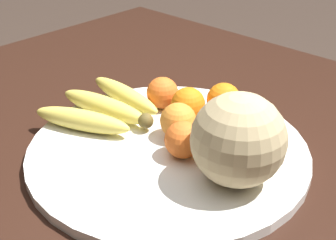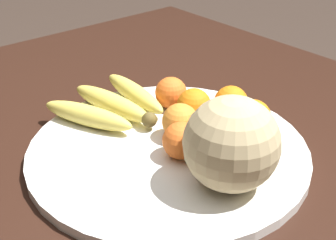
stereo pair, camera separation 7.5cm
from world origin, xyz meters
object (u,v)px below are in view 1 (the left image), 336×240
orange_front_right (224,100)px  orange_back_right (230,127)px  fruit_bowl (168,150)px  kitchen_table (179,178)px  orange_mid_center (178,121)px  orange_front_left (162,93)px  orange_back_left (183,140)px  orange_top_small (188,104)px  orange_side_extra (248,113)px  melon (238,140)px  banana_bunch (105,107)px

orange_front_right → orange_back_right: same height
fruit_bowl → orange_back_right: bearing=-130.1°
kitchen_table → fruit_bowl: 0.11m
orange_mid_center → fruit_bowl: bearing=103.8°
orange_front_left → orange_back_left: (-0.14, 0.10, -0.00)m
kitchen_table → orange_top_small: orange_top_small is taller
orange_mid_center → orange_front_right: bearing=-94.1°
orange_top_small → kitchen_table: bearing=110.8°
orange_mid_center → orange_side_extra: (-0.07, -0.10, 0.00)m
orange_back_right → kitchen_table: bearing=16.2°
kitchen_table → melon: (-0.16, 0.05, 0.17)m
fruit_bowl → orange_front_right: bearing=-89.9°
banana_bunch → orange_front_right: bearing=-143.9°
orange_front_left → orange_top_small: (-0.07, 0.00, 0.00)m
orange_mid_center → orange_side_extra: bearing=-124.9°
orange_front_left → orange_side_extra: (-0.17, -0.04, 0.00)m
orange_back_left → melon: bearing=-176.6°
banana_bunch → orange_back_left: (-0.19, -0.00, 0.01)m
fruit_bowl → orange_front_left: orange_front_left is taller
orange_front_right → orange_side_extra: bearing=168.3°
kitchen_table → melon: bearing=161.8°
kitchen_table → fruit_bowl: size_ratio=2.80×
kitchen_table → orange_back_left: (-0.06, 0.06, 0.14)m
fruit_bowl → orange_front_right: size_ratio=7.43×
melon → banana_bunch: bearing=1.3°
kitchen_table → orange_front_left: orange_front_left is taller
orange_front_left → melon: bearing=158.8°
orange_mid_center → orange_top_small: 0.06m
orange_back_right → melon: bearing=131.4°
orange_front_left → orange_back_right: size_ratio=0.98×
fruit_bowl → orange_top_small: (0.04, -0.09, 0.04)m
orange_front_left → orange_back_left: 0.17m
melon → orange_back_left: size_ratio=2.31×
melon → banana_bunch: size_ratio=0.65×
fruit_bowl → melon: bearing=-179.1°
fruit_bowl → orange_top_small: 0.11m
orange_top_small → melon: bearing=152.4°
orange_front_left → orange_mid_center: orange_mid_center is taller
banana_bunch → orange_top_small: bearing=-149.5°
orange_front_left → orange_top_small: orange_top_small is taller
fruit_bowl → banana_bunch: (0.15, 0.00, 0.03)m
orange_front_right → banana_bunch: bearing=44.9°
fruit_bowl → melon: size_ratio=3.35×
fruit_bowl → orange_mid_center: 0.05m
orange_front_left → orange_back_right: bearing=174.9°
orange_mid_center → orange_back_right: 0.09m
melon → orange_mid_center: 0.15m
kitchen_table → fruit_bowl: fruit_bowl is taller
melon → orange_mid_center: (0.14, -0.03, -0.04)m
kitchen_table → orange_back_left: size_ratio=21.69×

